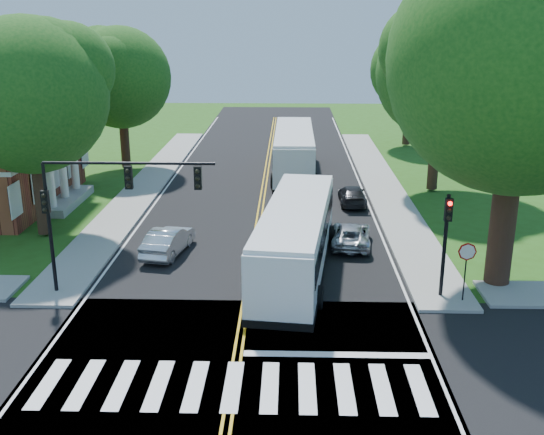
{
  "coord_description": "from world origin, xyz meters",
  "views": [
    {
      "loc": [
        1.77,
        -18.33,
        11.36
      ],
      "look_at": [
        0.97,
        10.02,
        2.4
      ],
      "focal_mm": 42.0,
      "sensor_mm": 36.0,
      "label": 1
    }
  ],
  "objects_px": {
    "dark_sedan": "(352,195)",
    "signal_nw": "(102,196)",
    "hatchback": "(168,241)",
    "suv": "(351,235)",
    "bus_lead": "(296,237)",
    "bus_follow": "(294,151)",
    "signal_ne": "(446,232)"
  },
  "relations": [
    {
      "from": "signal_nw",
      "to": "dark_sedan",
      "type": "relative_size",
      "value": 1.79
    },
    {
      "from": "dark_sedan",
      "to": "suv",
      "type": "bearing_deg",
      "value": 84.28
    },
    {
      "from": "bus_follow",
      "to": "hatchback",
      "type": "height_order",
      "value": "bus_follow"
    },
    {
      "from": "signal_nw",
      "to": "suv",
      "type": "bearing_deg",
      "value": 30.78
    },
    {
      "from": "bus_lead",
      "to": "bus_follow",
      "type": "xyz_separation_m",
      "value": [
        0.0,
        19.25,
        0.08
      ]
    },
    {
      "from": "dark_sedan",
      "to": "bus_lead",
      "type": "bearing_deg",
      "value": 72.07
    },
    {
      "from": "signal_ne",
      "to": "dark_sedan",
      "type": "distance_m",
      "value": 14.57
    },
    {
      "from": "signal_ne",
      "to": "bus_lead",
      "type": "distance_m",
      "value": 6.82
    },
    {
      "from": "bus_lead",
      "to": "suv",
      "type": "relative_size",
      "value": 3.04
    },
    {
      "from": "signal_nw",
      "to": "bus_follow",
      "type": "bearing_deg",
      "value": 70.16
    },
    {
      "from": "signal_nw",
      "to": "hatchback",
      "type": "relative_size",
      "value": 1.71
    },
    {
      "from": "bus_lead",
      "to": "suv",
      "type": "height_order",
      "value": "bus_lead"
    },
    {
      "from": "bus_follow",
      "to": "suv",
      "type": "height_order",
      "value": "bus_follow"
    },
    {
      "from": "signal_ne",
      "to": "bus_follow",
      "type": "height_order",
      "value": "signal_ne"
    },
    {
      "from": "signal_ne",
      "to": "hatchback",
      "type": "distance_m",
      "value": 13.59
    },
    {
      "from": "signal_ne",
      "to": "suv",
      "type": "distance_m",
      "value": 7.58
    },
    {
      "from": "bus_follow",
      "to": "suv",
      "type": "bearing_deg",
      "value": 100.82
    },
    {
      "from": "suv",
      "to": "dark_sedan",
      "type": "xyz_separation_m",
      "value": [
        0.76,
        7.71,
        0.0
      ]
    },
    {
      "from": "signal_ne",
      "to": "suv",
      "type": "bearing_deg",
      "value": 116.37
    },
    {
      "from": "bus_follow",
      "to": "suv",
      "type": "distance_m",
      "value": 15.88
    },
    {
      "from": "bus_lead",
      "to": "dark_sedan",
      "type": "xyz_separation_m",
      "value": [
        3.68,
        11.4,
        -1.12
      ]
    },
    {
      "from": "hatchback",
      "to": "dark_sedan",
      "type": "height_order",
      "value": "hatchback"
    },
    {
      "from": "dark_sedan",
      "to": "bus_follow",
      "type": "bearing_deg",
      "value": -64.99
    },
    {
      "from": "hatchback",
      "to": "suv",
      "type": "height_order",
      "value": "hatchback"
    },
    {
      "from": "bus_lead",
      "to": "signal_nw",
      "type": "bearing_deg",
      "value": 25.96
    },
    {
      "from": "signal_nw",
      "to": "hatchback",
      "type": "distance_m",
      "value": 6.38
    },
    {
      "from": "bus_lead",
      "to": "dark_sedan",
      "type": "height_order",
      "value": "bus_lead"
    },
    {
      "from": "signal_ne",
      "to": "dark_sedan",
      "type": "bearing_deg",
      "value": 99.76
    },
    {
      "from": "suv",
      "to": "hatchback",
      "type": "bearing_deg",
      "value": 15.44
    },
    {
      "from": "bus_lead",
      "to": "hatchback",
      "type": "relative_size",
      "value": 3.04
    },
    {
      "from": "dark_sedan",
      "to": "signal_nw",
      "type": "bearing_deg",
      "value": 50.6
    },
    {
      "from": "signal_nw",
      "to": "signal_ne",
      "type": "distance_m",
      "value": 14.13
    }
  ]
}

